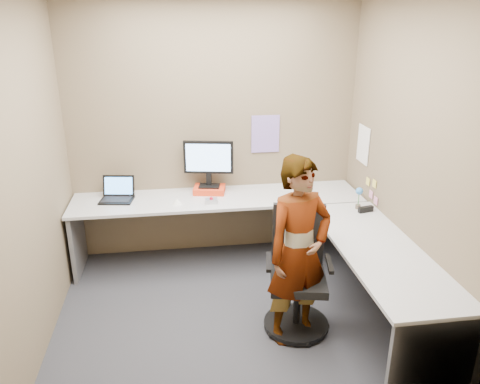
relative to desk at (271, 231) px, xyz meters
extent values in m
plane|color=#2A2B30|center=(-0.44, -0.39, -0.59)|extent=(3.00, 3.00, 0.00)
plane|color=brown|center=(-0.44, 0.91, 0.76)|extent=(3.00, 0.00, 3.00)
plane|color=brown|center=(1.06, -0.39, 0.76)|extent=(0.00, 2.70, 2.70)
plane|color=brown|center=(-1.94, -0.39, 0.76)|extent=(0.00, 2.70, 2.70)
cube|color=#B2B2B2|center=(-0.44, 0.59, 0.13)|extent=(2.96, 0.65, 0.03)
cube|color=#B2B2B2|center=(0.74, -0.71, 0.13)|extent=(0.65, 1.91, 0.03)
cube|color=#59595B|center=(-1.88, 0.59, -0.24)|extent=(0.04, 0.60, 0.70)
cube|color=#59595B|center=(1.00, 0.59, -0.24)|extent=(0.04, 0.60, 0.70)
cube|color=#59595B|center=(0.74, -1.63, -0.24)|extent=(0.60, 0.04, 0.70)
cube|color=red|center=(-0.51, 0.74, 0.17)|extent=(0.36, 0.29, 0.06)
cube|color=black|center=(-0.51, 0.74, 0.21)|extent=(0.24, 0.19, 0.02)
cube|color=black|center=(-0.51, 0.76, 0.29)|extent=(0.06, 0.05, 0.13)
cube|color=black|center=(-0.51, 0.76, 0.52)|extent=(0.51, 0.13, 0.34)
cube|color=#91BEFA|center=(-0.51, 0.74, 0.52)|extent=(0.45, 0.09, 0.29)
cube|color=black|center=(-1.46, 0.63, 0.15)|extent=(0.35, 0.28, 0.02)
cube|color=black|center=(-1.44, 0.74, 0.27)|extent=(0.33, 0.12, 0.21)
cube|color=#4C99F1|center=(-1.44, 0.74, 0.27)|extent=(0.29, 0.09, 0.17)
cube|color=#B7B7BC|center=(-0.52, 0.43, 0.16)|extent=(0.12, 0.08, 0.04)
sphere|color=#B10B23|center=(-0.52, 0.42, 0.19)|extent=(0.04, 0.04, 0.04)
cone|color=white|center=(-0.86, 0.45, 0.17)|extent=(0.10, 0.10, 0.06)
cube|color=black|center=(0.92, 0.00, 0.17)|extent=(0.16, 0.07, 0.05)
cylinder|color=brown|center=(0.88, 0.09, 0.16)|extent=(0.05, 0.05, 0.04)
cylinder|color=#338C3F|center=(0.88, 0.09, 0.25)|extent=(0.01, 0.01, 0.14)
sphere|color=#3980CA|center=(0.88, 0.09, 0.32)|extent=(0.07, 0.07, 0.07)
cube|color=#846BB7|center=(0.11, 0.90, 0.71)|extent=(0.30, 0.01, 0.40)
cube|color=white|center=(1.05, 0.51, 0.66)|extent=(0.01, 0.28, 0.38)
cube|color=#F2E059|center=(1.05, 0.16, 0.36)|extent=(0.01, 0.07, 0.07)
cube|color=pink|center=(1.05, 0.21, 0.23)|extent=(0.01, 0.07, 0.07)
cube|color=pink|center=(1.05, 0.09, 0.21)|extent=(0.01, 0.07, 0.07)
cube|color=#F2E059|center=(1.05, 0.31, 0.33)|extent=(0.01, 0.07, 0.07)
cylinder|color=black|center=(0.09, -0.68, -0.55)|extent=(0.54, 0.54, 0.04)
cylinder|color=black|center=(0.09, -0.68, -0.34)|extent=(0.06, 0.06, 0.39)
cube|color=black|center=(0.09, -0.68, -0.13)|extent=(0.53, 0.53, 0.07)
cube|color=black|center=(0.13, -0.47, 0.19)|extent=(0.43, 0.13, 0.53)
cube|color=black|center=(-0.15, -0.63, 0.03)|extent=(0.10, 0.29, 0.03)
cube|color=black|center=(0.33, -0.72, 0.03)|extent=(0.10, 0.29, 0.03)
imported|color=#999399|center=(0.06, -0.76, 0.18)|extent=(0.65, 0.54, 1.54)
camera|label=1|loc=(-0.85, -3.88, 1.89)|focal=35.00mm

